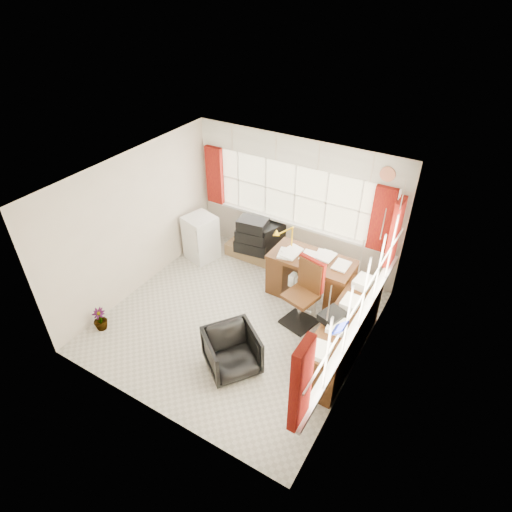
% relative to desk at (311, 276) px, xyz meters
% --- Properties ---
extents(ground, '(4.00, 4.00, 0.00)m').
position_rel_desk_xyz_m(ground, '(-0.76, -1.17, -0.46)').
color(ground, beige).
rests_on(ground, ground).
extents(room_walls, '(4.00, 4.00, 4.00)m').
position_rel_desk_xyz_m(room_walls, '(-0.76, -1.17, 1.04)').
color(room_walls, beige).
rests_on(room_walls, ground).
extents(window_back, '(3.70, 0.12, 3.60)m').
position_rel_desk_xyz_m(window_back, '(-0.76, 0.78, 0.48)').
color(window_back, '#FDF6C8').
rests_on(window_back, room_walls).
extents(window_right, '(0.12, 3.70, 3.60)m').
position_rel_desk_xyz_m(window_right, '(1.18, -1.17, 0.48)').
color(window_right, '#FDF6C8').
rests_on(window_right, room_walls).
extents(curtains, '(3.83, 3.83, 1.15)m').
position_rel_desk_xyz_m(curtains, '(0.16, -0.24, 0.99)').
color(curtains, '#952308').
rests_on(curtains, room_walls).
extents(overhead_cabinets, '(3.98, 3.98, 0.48)m').
position_rel_desk_xyz_m(overhead_cabinets, '(0.22, -0.19, 1.79)').
color(overhead_cabinets, white).
rests_on(overhead_cabinets, room_walls).
extents(desk, '(1.44, 0.73, 0.87)m').
position_rel_desk_xyz_m(desk, '(0.00, 0.00, 0.00)').
color(desk, '#522B13').
rests_on(desk, ground).
extents(desk_lamp, '(0.19, 0.17, 0.45)m').
position_rel_desk_xyz_m(desk_lamp, '(-0.44, 0.10, 0.68)').
color(desk_lamp, yellow).
rests_on(desk_lamp, desk).
extents(task_chair, '(0.59, 0.61, 1.17)m').
position_rel_desk_xyz_m(task_chair, '(0.16, -0.57, 0.16)').
color(task_chair, black).
rests_on(task_chair, ground).
extents(office_chair, '(1.00, 1.00, 0.66)m').
position_rel_desk_xyz_m(office_chair, '(-0.28, -2.03, -0.13)').
color(office_chair, black).
rests_on(office_chair, ground).
extents(radiator, '(0.45, 0.21, 0.65)m').
position_rel_desk_xyz_m(radiator, '(0.05, -0.37, -0.20)').
color(radiator, white).
rests_on(radiator, ground).
extents(credenza, '(0.50, 2.00, 0.85)m').
position_rel_desk_xyz_m(credenza, '(0.96, -0.97, -0.07)').
color(credenza, '#522B13').
rests_on(credenza, ground).
extents(file_tray, '(0.38, 0.43, 0.12)m').
position_rel_desk_xyz_m(file_tray, '(0.82, -1.11, 0.35)').
color(file_tray, black).
rests_on(file_tray, credenza).
extents(tv_bench, '(1.40, 0.50, 0.25)m').
position_rel_desk_xyz_m(tv_bench, '(-1.31, 0.55, -0.34)').
color(tv_bench, '#A27D51').
rests_on(tv_bench, ground).
extents(crt_tv, '(0.75, 0.72, 0.55)m').
position_rel_desk_xyz_m(crt_tv, '(-1.29, 0.65, 0.07)').
color(crt_tv, black).
rests_on(crt_tv, tv_bench).
extents(hifi_stack, '(0.70, 0.50, 0.68)m').
position_rel_desk_xyz_m(hifi_stack, '(-1.42, 0.42, 0.11)').
color(hifi_stack, black).
rests_on(hifi_stack, tv_bench).
extents(mini_fridge, '(0.66, 0.66, 0.91)m').
position_rel_desk_xyz_m(mini_fridge, '(-2.35, 0.02, -0.01)').
color(mini_fridge, white).
rests_on(mini_fridge, ground).
extents(spray_bottle_a, '(0.14, 0.14, 0.27)m').
position_rel_desk_xyz_m(spray_bottle_a, '(-0.70, -0.24, -0.33)').
color(spray_bottle_a, silver).
rests_on(spray_bottle_a, ground).
extents(spray_bottle_b, '(0.10, 0.10, 0.20)m').
position_rel_desk_xyz_m(spray_bottle_b, '(-0.47, -0.06, -0.36)').
color(spray_bottle_b, '#93DBCC').
rests_on(spray_bottle_b, ground).
extents(flower_vase, '(0.28, 0.28, 0.39)m').
position_rel_desk_xyz_m(flower_vase, '(-2.55, -2.44, -0.26)').
color(flower_vase, black).
rests_on(flower_vase, ground).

